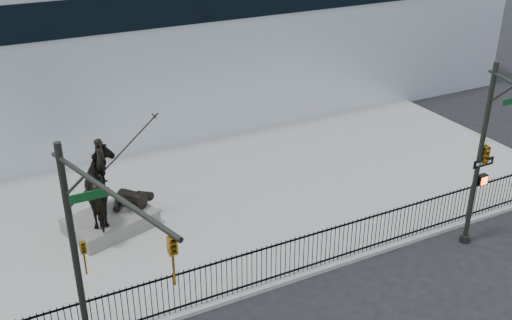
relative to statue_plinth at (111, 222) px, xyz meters
name	(u,v)px	position (x,y,z in m)	size (l,w,h in m)	color
ground	(309,300)	(4.63, -7.00, -0.44)	(120.00, 120.00, 0.00)	black
plaza	(221,202)	(4.63, 0.00, -0.37)	(30.00, 12.00, 0.15)	gray
building	(123,31)	(4.63, 13.00, 4.06)	(44.00, 14.00, 9.00)	silver
picket_fence	(291,257)	(4.63, -5.75, 0.46)	(22.10, 0.10, 1.50)	black
statue_plinth	(111,222)	(0.00, 0.00, 0.00)	(3.14, 2.16, 0.59)	#57554F
equestrian_statue	(108,186)	(0.06, 0.02, 1.53)	(3.88, 2.98, 3.41)	black
traffic_signal_left	(92,265)	(-2.12, -7.62, 3.59)	(1.52, 4.84, 7.00)	black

